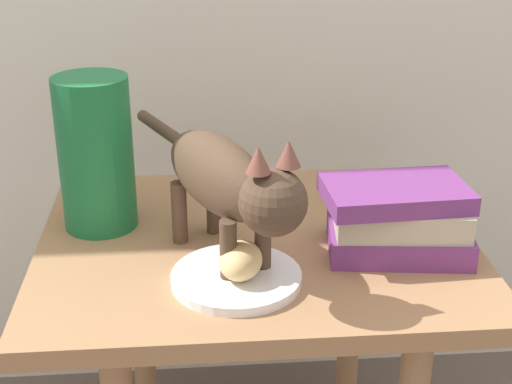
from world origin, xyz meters
TOP-DOWN VIEW (x-y plane):
  - side_table at (0.00, 0.00)m, footprint 0.68×0.56m
  - plate at (-0.04, -0.13)m, footprint 0.19×0.19m
  - bread_roll at (-0.03, -0.14)m, footprint 0.08×0.09m
  - cat at (-0.05, -0.08)m, footprint 0.24×0.44m
  - book_stack at (0.21, -0.06)m, footprint 0.23×0.16m
  - green_vase at (-0.25, 0.07)m, footprint 0.12×0.12m
  - tv_remote at (0.22, 0.15)m, footprint 0.16×0.07m

SIDE VIEW (x-z plane):
  - side_table at x=0.00m, z-range 0.18..0.71m
  - plate at x=-0.04m, z-range 0.52..0.54m
  - tv_remote at x=0.22m, z-range 0.52..0.54m
  - bread_roll at x=-0.03m, z-range 0.54..0.59m
  - book_stack at x=0.21m, z-range 0.52..0.64m
  - green_vase at x=-0.25m, z-range 0.52..0.77m
  - cat at x=-0.05m, z-range 0.54..0.77m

